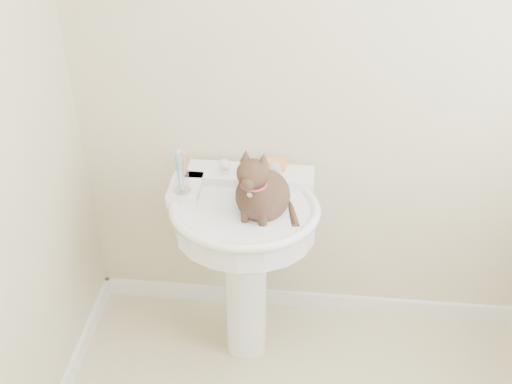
# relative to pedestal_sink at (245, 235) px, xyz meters

# --- Properties ---
(wall_back) EXTENTS (2.20, 0.00, 2.50)m
(wall_back) POSITION_rel_pedestal_sink_xyz_m (0.36, 0.29, 0.59)
(wall_back) COLOR beige
(wall_back) RESTS_ON ground
(baseboard_back) EXTENTS (2.20, 0.02, 0.09)m
(baseboard_back) POSITION_rel_pedestal_sink_xyz_m (0.36, 0.28, -0.61)
(baseboard_back) COLOR white
(baseboard_back) RESTS_ON floor
(pedestal_sink) EXTENTS (0.61, 0.60, 0.84)m
(pedestal_sink) POSITION_rel_pedestal_sink_xyz_m (0.00, 0.00, 0.00)
(pedestal_sink) COLOR white
(pedestal_sink) RESTS_ON floor
(faucet) EXTENTS (0.28, 0.12, 0.14)m
(faucet) POSITION_rel_pedestal_sink_xyz_m (0.00, 0.15, 0.22)
(faucet) COLOR silver
(faucet) RESTS_ON pedestal_sink
(soap_bar) EXTENTS (0.10, 0.07, 0.03)m
(soap_bar) POSITION_rel_pedestal_sink_xyz_m (0.10, 0.24, 0.19)
(soap_bar) COLOR orange
(soap_bar) RESTS_ON pedestal_sink
(toothbrush_cup) EXTENTS (0.07, 0.07, 0.19)m
(toothbrush_cup) POSITION_rel_pedestal_sink_xyz_m (-0.25, 0.02, 0.23)
(toothbrush_cup) COLOR silver
(toothbrush_cup) RESTS_ON pedestal_sink
(cat) EXTENTS (0.23, 0.29, 0.43)m
(cat) POSITION_rel_pedestal_sink_xyz_m (0.07, -0.02, 0.23)
(cat) COLOR #472F21
(cat) RESTS_ON pedestal_sink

